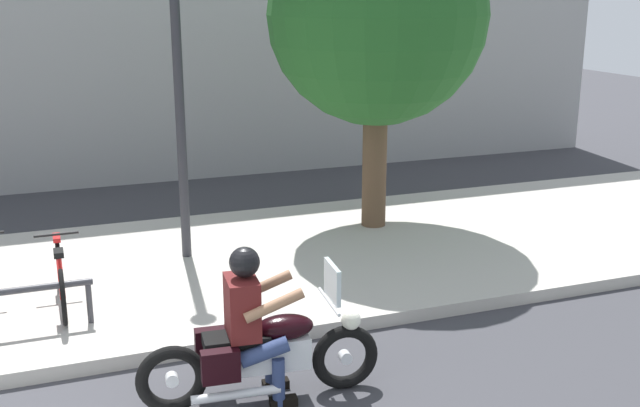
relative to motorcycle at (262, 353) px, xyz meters
name	(u,v)px	position (x,y,z in m)	size (l,w,h in m)	color
sidewalk	(9,294)	(-2.14, 3.18, -0.38)	(24.00, 4.40, 0.15)	#B7B2A8
motorcycle	(262,353)	(0.00, 0.00, 0.00)	(2.15, 0.69, 1.20)	black
rider	(252,315)	(-0.08, 0.01, 0.36)	(0.66, 0.57, 1.43)	#591919
bicycle_5	(61,277)	(-1.56, 2.42, 0.03)	(0.48, 1.62, 0.72)	black
street_lamp	(178,70)	(0.02, 3.58, 2.08)	(0.28, 0.28, 4.16)	#2D2D33
tree_near_rack	(377,16)	(2.85, 3.98, 2.68)	(3.03, 3.03, 4.67)	brown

